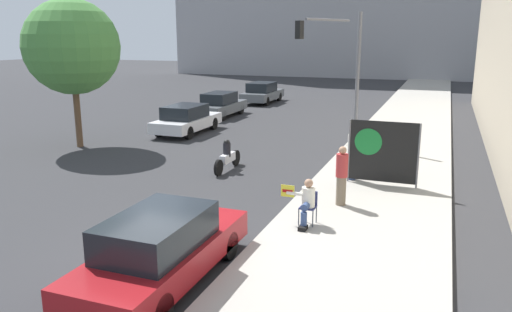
{
  "coord_description": "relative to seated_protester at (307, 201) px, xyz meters",
  "views": [
    {
      "loc": [
        5.54,
        -8.85,
        4.89
      ],
      "look_at": [
        0.23,
        5.14,
        1.27
      ],
      "focal_mm": 35.0,
      "sensor_mm": 36.0,
      "label": 1
    }
  ],
  "objects": [
    {
      "name": "sidewalk_curb",
      "position": [
        1.3,
        12.13,
        -0.72
      ],
      "size": [
        4.43,
        90.0,
        0.16
      ],
      "primitive_type": "cube",
      "color": "#A8A399",
      "rests_on": "ground_plane"
    },
    {
      "name": "motorcycle_on_road",
      "position": [
        -4.28,
        4.66,
        -0.28
      ],
      "size": [
        0.28,
        2.19,
        1.19
      ],
      "color": "silver",
      "rests_on": "ground_plane"
    },
    {
      "name": "ground_plane",
      "position": [
        -2.47,
        -2.87,
        -0.8
      ],
      "size": [
        160.0,
        160.0,
        0.0
      ],
      "primitive_type": "plane",
      "color": "#303033"
    },
    {
      "name": "protest_banner",
      "position": [
        1.33,
        4.33,
        0.46
      ],
      "size": [
        2.25,
        0.06,
        2.09
      ],
      "color": "slate",
      "rests_on": "sidewalk_curb"
    },
    {
      "name": "jogger_on_sidewalk",
      "position": [
        0.51,
        1.86,
        0.23
      ],
      "size": [
        0.34,
        0.34,
        1.72
      ],
      "rotation": [
        0.0,
        0.0,
        3.01
      ],
      "color": "#756651",
      "rests_on": "sidewalk_curb"
    },
    {
      "name": "car_on_road_nearest",
      "position": [
        -9.22,
        10.61,
        -0.07
      ],
      "size": [
        1.87,
        4.5,
        1.46
      ],
      "color": "silver",
      "rests_on": "ground_plane"
    },
    {
      "name": "seated_protester",
      "position": [
        0.0,
        0.0,
        0.0
      ],
      "size": [
        0.91,
        0.77,
        1.2
      ],
      "rotation": [
        0.0,
        0.0,
        -0.22
      ],
      "color": "#474C56",
      "rests_on": "sidewalk_curb"
    },
    {
      "name": "traffic_light_pole",
      "position": [
        -1.69,
        10.72,
        3.25
      ],
      "size": [
        3.29,
        3.06,
        5.72
      ],
      "color": "slate",
      "rests_on": "sidewalk_curb"
    },
    {
      "name": "car_on_road_midblock",
      "position": [
        -9.86,
        16.13,
        -0.05
      ],
      "size": [
        1.74,
        4.51,
        1.5
      ],
      "color": "#565B60",
      "rests_on": "ground_plane"
    },
    {
      "name": "pedestrian_behind",
      "position": [
        0.34,
        4.59,
        0.26
      ],
      "size": [
        0.34,
        0.34,
        1.77
      ],
      "rotation": [
        0.0,
        0.0,
        5.82
      ],
      "color": "#334775",
      "rests_on": "sidewalk_curb"
    },
    {
      "name": "car_on_road_distant",
      "position": [
        -9.69,
        23.22,
        -0.04
      ],
      "size": [
        1.89,
        4.67,
        1.53
      ],
      "color": "#565B60",
      "rests_on": "ground_plane"
    },
    {
      "name": "street_tree_near_curb",
      "position": [
        -12.2,
        6.06,
        3.61
      ],
      "size": [
        4.12,
        4.12,
        6.48
      ],
      "color": "brown",
      "rests_on": "ground_plane"
    },
    {
      "name": "parked_car_curbside",
      "position": [
        -1.97,
        -3.76,
        -0.05
      ],
      "size": [
        1.76,
        4.7,
        1.51
      ],
      "color": "maroon",
      "rests_on": "ground_plane"
    }
  ]
}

